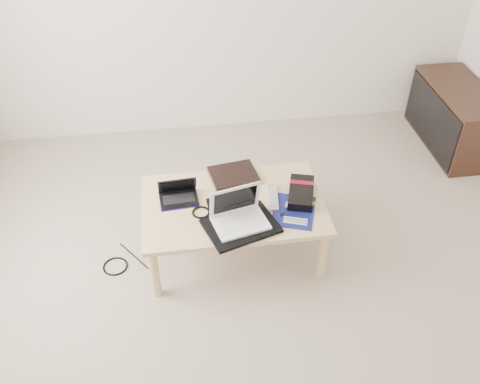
{
  "coord_description": "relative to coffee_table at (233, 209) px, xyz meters",
  "views": [
    {
      "loc": [
        -0.44,
        -1.95,
        2.51
      ],
      "look_at": [
        -0.1,
        0.48,
        0.48
      ],
      "focal_mm": 40.0,
      "sensor_mm": 36.0,
      "label": 1
    }
  ],
  "objects": [
    {
      "name": "neoprene_sleeve",
      "position": [
        0.02,
        -0.21,
        0.06
      ],
      "size": [
        0.47,
        0.4,
        0.02
      ],
      "primitive_type": "cube",
      "rotation": [
        0.0,
        0.0,
        0.31
      ],
      "color": "black",
      "rests_on": "coffee_table"
    },
    {
      "name": "gpu_box",
      "position": [
        0.42,
        0.0,
        0.08
      ],
      "size": [
        0.22,
        0.32,
        0.06
      ],
      "color": "black",
      "rests_on": "coffee_table"
    },
    {
      "name": "room_shell",
      "position": [
        0.14,
        -0.48,
        1.32
      ],
      "size": [
        4.2,
        4.2,
        2.7
      ],
      "color": "silver",
      "rests_on": "ground"
    },
    {
      "name": "ground",
      "position": [
        0.14,
        -0.48,
        -0.35
      ],
      "size": [
        4.0,
        4.0,
        0.0
      ],
      "primitive_type": "plane",
      "color": "#AC9D8C",
      "rests_on": "ground"
    },
    {
      "name": "remote",
      "position": [
        0.25,
        0.01,
        0.06
      ],
      "size": [
        0.09,
        0.25,
        0.02
      ],
      "color": "#B2B3B7",
      "rests_on": "coffee_table"
    },
    {
      "name": "book",
      "position": [
        0.04,
        0.26,
        0.06
      ],
      "size": [
        0.33,
        0.29,
        0.03
      ],
      "color": "black",
      "rests_on": "coffee_table"
    },
    {
      "name": "floor_cable_trail",
      "position": [
        -0.64,
        0.03,
        -0.35
      ],
      "size": [
        0.19,
        0.26,
        0.01
      ],
      "primitive_type": "cylinder",
      "rotation": [
        1.57,
        0.0,
        0.63
      ],
      "color": "black",
      "rests_on": "ground"
    },
    {
      "name": "motherboard",
      "position": [
        0.35,
        -0.12,
        0.05
      ],
      "size": [
        0.33,
        0.36,
        0.01
      ],
      "color": "#0C1350",
      "rests_on": "coffee_table"
    },
    {
      "name": "white_laptop",
      "position": [
        0.01,
        -0.18,
        0.11
      ],
      "size": [
        0.34,
        0.28,
        0.22
      ],
      "color": "white",
      "rests_on": "neoprene_sleeve"
    },
    {
      "name": "floor_cable_coil",
      "position": [
        -0.76,
        -0.04,
        -0.35
      ],
      "size": [
        0.18,
        0.18,
        0.01
      ],
      "primitive_type": "torus",
      "rotation": [
        0.0,
        0.0,
        0.19
      ],
      "color": "black",
      "rests_on": "ground"
    },
    {
      "name": "netbook",
      "position": [
        -0.32,
        0.09,
        0.08
      ],
      "size": [
        0.24,
        0.18,
        0.16
      ],
      "color": "black",
      "rests_on": "coffee_table"
    },
    {
      "name": "cable_coil",
      "position": [
        -0.2,
        -0.06,
        0.05
      ],
      "size": [
        0.12,
        0.12,
        0.01
      ],
      "primitive_type": "torus",
      "rotation": [
        0.0,
        0.0,
        0.05
      ],
      "color": "black",
      "rests_on": "coffee_table"
    },
    {
      "name": "coffee_table",
      "position": [
        0.0,
        0.0,
        0.0
      ],
      "size": [
        1.1,
        0.7,
        0.4
      ],
      "color": "#E4BD89",
      "rests_on": "ground"
    },
    {
      "name": "media_cabinet",
      "position": [
        1.91,
        0.97,
        -0.1
      ],
      "size": [
        0.41,
        0.9,
        0.5
      ],
      "color": "#392217",
      "rests_on": "ground"
    },
    {
      "name": "tablet",
      "position": [
        -0.03,
        -0.03,
        0.05
      ],
      "size": [
        0.25,
        0.2,
        0.01
      ],
      "color": "black",
      "rests_on": "coffee_table"
    }
  ]
}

